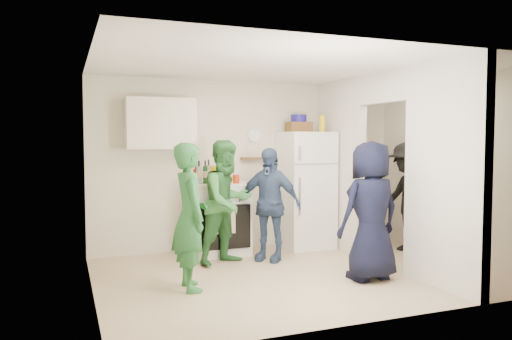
# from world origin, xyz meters

# --- Properties ---
(floor) EXTENTS (4.80, 4.80, 0.00)m
(floor) POSITION_xyz_m (0.00, 0.00, 0.00)
(floor) COLOR tan
(floor) RESTS_ON ground
(wall_back) EXTENTS (4.80, 0.00, 4.80)m
(wall_back) POSITION_xyz_m (0.00, 1.70, 1.25)
(wall_back) COLOR silver
(wall_back) RESTS_ON floor
(wall_front) EXTENTS (4.80, 0.00, 4.80)m
(wall_front) POSITION_xyz_m (0.00, -1.70, 1.25)
(wall_front) COLOR silver
(wall_front) RESTS_ON floor
(wall_left) EXTENTS (0.00, 3.40, 3.40)m
(wall_left) POSITION_xyz_m (-2.40, 0.00, 1.25)
(wall_left) COLOR silver
(wall_left) RESTS_ON floor
(wall_right) EXTENTS (0.00, 3.40, 3.40)m
(wall_right) POSITION_xyz_m (2.40, 0.00, 1.25)
(wall_right) COLOR silver
(wall_right) RESTS_ON floor
(ceiling) EXTENTS (4.80, 4.80, 0.00)m
(ceiling) POSITION_xyz_m (0.00, 0.00, 2.50)
(ceiling) COLOR white
(ceiling) RESTS_ON wall_back
(partition_pier_back) EXTENTS (0.12, 1.20, 2.50)m
(partition_pier_back) POSITION_xyz_m (1.20, 1.10, 1.25)
(partition_pier_back) COLOR silver
(partition_pier_back) RESTS_ON floor
(partition_pier_front) EXTENTS (0.12, 1.20, 2.50)m
(partition_pier_front) POSITION_xyz_m (1.20, -1.10, 1.25)
(partition_pier_front) COLOR silver
(partition_pier_front) RESTS_ON floor
(partition_header) EXTENTS (0.12, 1.00, 0.40)m
(partition_header) POSITION_xyz_m (1.20, 0.00, 2.30)
(partition_header) COLOR silver
(partition_header) RESTS_ON partition_pier_back
(stove) EXTENTS (0.86, 0.71, 1.02)m
(stove) POSITION_xyz_m (-0.64, 1.37, 0.51)
(stove) COLOR white
(stove) RESTS_ON floor
(upper_cabinet) EXTENTS (0.95, 0.34, 0.70)m
(upper_cabinet) POSITION_xyz_m (-1.40, 1.52, 1.85)
(upper_cabinet) COLOR silver
(upper_cabinet) RESTS_ON wall_back
(fridge) EXTENTS (0.72, 0.70, 1.74)m
(fridge) POSITION_xyz_m (0.75, 1.34, 0.87)
(fridge) COLOR white
(fridge) RESTS_ON floor
(wicker_basket) EXTENTS (0.35, 0.25, 0.15)m
(wicker_basket) POSITION_xyz_m (0.65, 1.39, 1.82)
(wicker_basket) COLOR brown
(wicker_basket) RESTS_ON fridge
(blue_bowl) EXTENTS (0.24, 0.24, 0.11)m
(blue_bowl) POSITION_xyz_m (0.65, 1.39, 1.95)
(blue_bowl) COLOR navy
(blue_bowl) RESTS_ON wicker_basket
(yellow_cup_stack_top) EXTENTS (0.09, 0.09, 0.25)m
(yellow_cup_stack_top) POSITION_xyz_m (0.97, 1.24, 1.87)
(yellow_cup_stack_top) COLOR yellow
(yellow_cup_stack_top) RESTS_ON fridge
(wall_clock) EXTENTS (0.22, 0.02, 0.22)m
(wall_clock) POSITION_xyz_m (0.05, 1.68, 1.70)
(wall_clock) COLOR white
(wall_clock) RESTS_ON wall_back
(spice_shelf) EXTENTS (0.35, 0.08, 0.03)m
(spice_shelf) POSITION_xyz_m (0.00, 1.65, 1.35)
(spice_shelf) COLOR olive
(spice_shelf) RESTS_ON wall_back
(nook_window) EXTENTS (0.03, 0.70, 0.80)m
(nook_window) POSITION_xyz_m (2.38, 0.20, 1.65)
(nook_window) COLOR black
(nook_window) RESTS_ON wall_right
(nook_window_frame) EXTENTS (0.04, 0.76, 0.86)m
(nook_window_frame) POSITION_xyz_m (2.36, 0.20, 1.65)
(nook_window_frame) COLOR white
(nook_window_frame) RESTS_ON wall_right
(nook_valance) EXTENTS (0.04, 0.82, 0.18)m
(nook_valance) POSITION_xyz_m (2.34, 0.20, 2.00)
(nook_valance) COLOR white
(nook_valance) RESTS_ON wall_right
(yellow_cup_stack_stove) EXTENTS (0.09, 0.09, 0.25)m
(yellow_cup_stack_stove) POSITION_xyz_m (-0.76, 1.15, 1.15)
(yellow_cup_stack_stove) COLOR yellow
(yellow_cup_stack_stove) RESTS_ON stove
(red_cup) EXTENTS (0.09, 0.09, 0.12)m
(red_cup) POSITION_xyz_m (-0.42, 1.17, 1.08)
(red_cup) COLOR #B12A0B
(red_cup) RESTS_ON stove
(person_green_left) EXTENTS (0.39, 0.58, 1.60)m
(person_green_left) POSITION_xyz_m (-1.40, -0.15, 0.80)
(person_green_left) COLOR #2D7236
(person_green_left) RESTS_ON floor
(person_green_center) EXTENTS (0.97, 0.87, 1.62)m
(person_green_center) POSITION_xyz_m (-0.67, 0.80, 0.81)
(person_green_center) COLOR #357A38
(person_green_center) RESTS_ON floor
(person_denim) EXTENTS (0.90, 0.89, 1.52)m
(person_denim) POSITION_xyz_m (-0.10, 0.76, 0.76)
(person_denim) COLOR #38517A
(person_denim) RESTS_ON floor
(person_navy) EXTENTS (0.83, 0.59, 1.61)m
(person_navy) POSITION_xyz_m (0.64, -0.53, 0.81)
(person_navy) COLOR black
(person_navy) RESTS_ON floor
(person_nook) EXTENTS (0.66, 1.07, 1.59)m
(person_nook) POSITION_xyz_m (2.00, 0.51, 0.80)
(person_nook) COLOR black
(person_nook) RESTS_ON floor
(bottle_a) EXTENTS (0.07, 0.07, 0.25)m
(bottle_a) POSITION_xyz_m (-0.92, 1.49, 1.15)
(bottle_a) COLOR maroon
(bottle_a) RESTS_ON stove
(bottle_b) EXTENTS (0.07, 0.07, 0.32)m
(bottle_b) POSITION_xyz_m (-0.83, 1.29, 1.18)
(bottle_b) COLOR #194D22
(bottle_b) RESTS_ON stove
(bottle_c) EXTENTS (0.07, 0.07, 0.32)m
(bottle_c) POSITION_xyz_m (-0.72, 1.51, 1.18)
(bottle_c) COLOR #929A9E
(bottle_c) RESTS_ON stove
(bottle_d) EXTENTS (0.06, 0.06, 0.30)m
(bottle_d) POSITION_xyz_m (-0.61, 1.34, 1.17)
(bottle_d) COLOR #5D4610
(bottle_d) RESTS_ON stove
(bottle_e) EXTENTS (0.06, 0.06, 0.26)m
(bottle_e) POSITION_xyz_m (-0.54, 1.53, 1.15)
(bottle_e) COLOR #A1A9B2
(bottle_e) RESTS_ON stove
(bottle_f) EXTENTS (0.07, 0.07, 0.27)m
(bottle_f) POSITION_xyz_m (-0.44, 1.40, 1.15)
(bottle_f) COLOR #173914
(bottle_f) RESTS_ON stove
(bottle_g) EXTENTS (0.06, 0.06, 0.31)m
(bottle_g) POSITION_xyz_m (-0.36, 1.51, 1.18)
(bottle_g) COLOR #A09D34
(bottle_g) RESTS_ON stove
(bottle_h) EXTENTS (0.07, 0.07, 0.32)m
(bottle_h) POSITION_xyz_m (-0.93, 1.25, 1.18)
(bottle_h) COLOR #9EA1A9
(bottle_h) RESTS_ON stove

